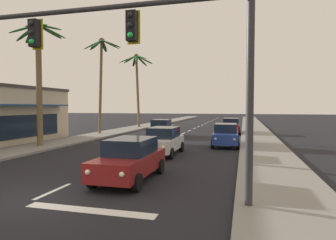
# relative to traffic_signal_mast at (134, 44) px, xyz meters

# --- Properties ---
(ground_plane) EXTENTS (220.00, 220.00, 0.00)m
(ground_plane) POSITION_rel_traffic_signal_mast_xyz_m (-3.11, -0.60, -4.90)
(ground_plane) COLOR black
(sidewalk_right) EXTENTS (3.20, 110.00, 0.14)m
(sidewalk_right) POSITION_rel_traffic_signal_mast_xyz_m (4.69, 19.40, -4.83)
(sidewalk_right) COLOR gray
(sidewalk_right) RESTS_ON ground
(sidewalk_left) EXTENTS (3.20, 110.00, 0.14)m
(sidewalk_left) POSITION_rel_traffic_signal_mast_xyz_m (-10.91, 19.40, -4.83)
(sidewalk_left) COLOR gray
(sidewalk_left) RESTS_ON ground
(lane_markings) EXTENTS (4.28, 88.38, 0.01)m
(lane_markings) POSITION_rel_traffic_signal_mast_xyz_m (-2.70, 19.79, -4.89)
(lane_markings) COLOR silver
(lane_markings) RESTS_ON ground
(traffic_signal_mast) EXTENTS (11.22, 0.41, 6.91)m
(traffic_signal_mast) POSITION_rel_traffic_signal_mast_xyz_m (0.00, 0.00, 0.00)
(traffic_signal_mast) COLOR #2D2D33
(traffic_signal_mast) RESTS_ON ground
(sedan_lead_at_stop_bar) EXTENTS (1.96, 4.46, 1.68)m
(sedan_lead_at_stop_bar) POSITION_rel_traffic_signal_mast_xyz_m (-1.10, 2.33, -4.04)
(sedan_lead_at_stop_bar) COLOR maroon
(sedan_lead_at_stop_bar) RESTS_ON ground
(sedan_third_in_queue) EXTENTS (1.95, 4.45, 1.68)m
(sedan_third_in_queue) POSITION_rel_traffic_signal_mast_xyz_m (-1.48, 8.71, -4.04)
(sedan_third_in_queue) COLOR silver
(sedan_third_in_queue) RESTS_ON ground
(sedan_oncoming_far) EXTENTS (2.07, 4.50, 1.68)m
(sedan_oncoming_far) POSITION_rel_traffic_signal_mast_xyz_m (-4.58, 19.18, -4.04)
(sedan_oncoming_far) COLOR #4C515B
(sedan_oncoming_far) RESTS_ON ground
(sedan_parked_nearest_kerb) EXTENTS (2.06, 4.49, 1.68)m
(sedan_parked_nearest_kerb) POSITION_rel_traffic_signal_mast_xyz_m (2.03, 13.50, -4.04)
(sedan_parked_nearest_kerb) COLOR navy
(sedan_parked_nearest_kerb) RESTS_ON ground
(sedan_parked_mid_kerb) EXTENTS (2.01, 4.48, 1.68)m
(sedan_parked_mid_kerb) POSITION_rel_traffic_signal_mast_xyz_m (1.98, 23.91, -4.04)
(sedan_parked_mid_kerb) COLOR maroon
(sedan_parked_mid_kerb) RESTS_ON ground
(palm_left_second) EXTENTS (3.79, 3.88, 9.01)m
(palm_left_second) POSITION_rel_traffic_signal_mast_xyz_m (-10.88, 9.36, 1.35)
(palm_left_second) COLOR brown
(palm_left_second) RESTS_ON ground
(palm_left_third) EXTENTS (3.91, 3.96, 10.13)m
(palm_left_third) POSITION_rel_traffic_signal_mast_xyz_m (-11.20, 19.37, 2.61)
(palm_left_third) COLOR brown
(palm_left_third) RESTS_ON ground
(palm_left_farthest) EXTENTS (4.63, 4.54, 10.23)m
(palm_left_farthest) POSITION_rel_traffic_signal_mast_xyz_m (-10.99, 29.41, 2.67)
(palm_left_farthest) COLOR brown
(palm_left_farthest) RESTS_ON ground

